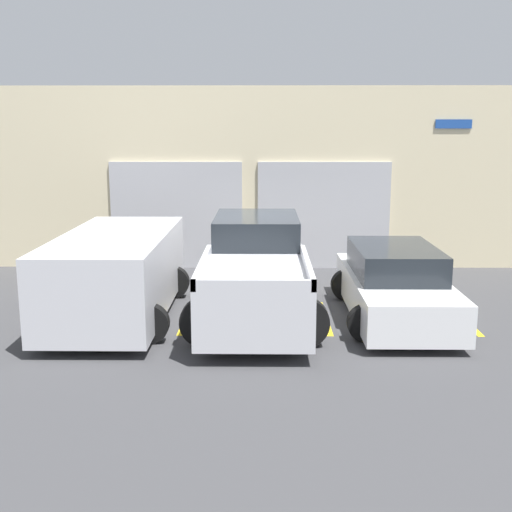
# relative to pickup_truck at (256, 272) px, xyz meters

# --- Properties ---
(ground_plane) EXTENTS (28.00, 28.00, 0.00)m
(ground_plane) POSITION_rel_pickup_truck_xyz_m (0.00, 1.23, -0.84)
(ground_plane) COLOR #3D3D3F
(shophouse_building) EXTENTS (17.60, 0.68, 4.58)m
(shophouse_building) POSITION_rel_pickup_truck_xyz_m (-0.01, 4.52, 1.42)
(shophouse_building) COLOR beige
(shophouse_building) RESTS_ON ground
(pickup_truck) EXTENTS (2.47, 5.27, 1.76)m
(pickup_truck) POSITION_rel_pickup_truck_xyz_m (0.00, 0.00, 0.00)
(pickup_truck) COLOR silver
(pickup_truck) RESTS_ON ground
(sedan_white) EXTENTS (2.11, 4.31, 1.37)m
(sedan_white) POSITION_rel_pickup_truck_xyz_m (2.62, -0.23, -0.20)
(sedan_white) COLOR white
(sedan_white) RESTS_ON ground
(sedan_side) EXTENTS (2.38, 4.72, 1.61)m
(sedan_side) POSITION_rel_pickup_truck_xyz_m (-2.62, -0.25, 0.03)
(sedan_side) COLOR silver
(sedan_side) RESTS_ON ground
(parking_stripe_far_left) EXTENTS (0.12, 2.20, 0.01)m
(parking_stripe_far_left) POSITION_rel_pickup_truck_xyz_m (-3.93, -0.26, -0.84)
(parking_stripe_far_left) COLOR gold
(parking_stripe_far_left) RESTS_ON ground
(parking_stripe_left) EXTENTS (0.12, 2.20, 0.01)m
(parking_stripe_left) POSITION_rel_pickup_truck_xyz_m (-1.31, -0.26, -0.84)
(parking_stripe_left) COLOR gold
(parking_stripe_left) RESTS_ON ground
(parking_stripe_centre) EXTENTS (0.12, 2.20, 0.01)m
(parking_stripe_centre) POSITION_rel_pickup_truck_xyz_m (1.31, -0.26, -0.84)
(parking_stripe_centre) COLOR gold
(parking_stripe_centre) RESTS_ON ground
(parking_stripe_right) EXTENTS (0.12, 2.20, 0.01)m
(parking_stripe_right) POSITION_rel_pickup_truck_xyz_m (3.93, -0.26, -0.84)
(parking_stripe_right) COLOR gold
(parking_stripe_right) RESTS_ON ground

